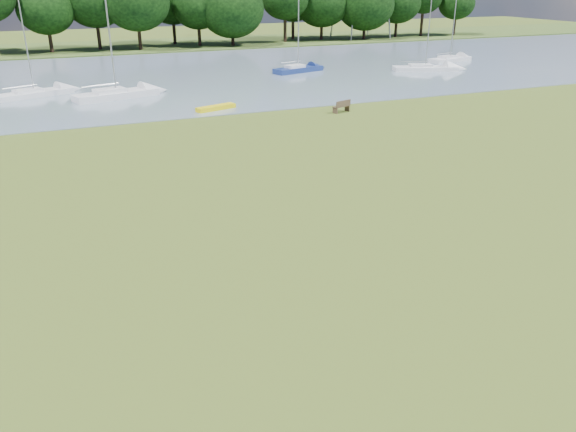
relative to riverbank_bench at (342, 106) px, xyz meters
name	(u,v)px	position (x,y,z in m)	size (l,w,h in m)	color
ground	(311,234)	(-11.66, -19.49, -0.48)	(220.00, 220.00, 0.00)	#5B6427
river	(142,78)	(-11.66, 22.51, -0.48)	(220.00, 40.00, 0.10)	slate
far_bank	(109,48)	(-11.66, 52.51, -0.48)	(220.00, 20.00, 0.40)	#4C6626
riverbank_bench	(342,106)	(0.00, 0.00, 0.00)	(1.61, 0.92, 0.95)	brown
kayak	(216,108)	(-8.81, 4.51, -0.26)	(3.33, 0.78, 0.33)	yellow
tree_line	(90,4)	(-13.92, 48.51, 5.92)	(137.92, 8.90, 10.77)	black
sailboat_2	(298,67)	(4.87, 19.69, 0.08)	(6.17, 3.28, 8.91)	navy
sailboat_3	(115,92)	(-15.51, 12.39, 0.08)	(7.47, 3.92, 8.16)	white
sailboat_4	(33,92)	(-22.05, 15.94, -0.01)	(6.67, 4.26, 8.55)	white
sailboat_5	(450,58)	(25.82, 20.32, 0.02)	(6.51, 3.14, 8.42)	white
sailboat_6	(425,67)	(18.48, 15.24, -0.01)	(7.31, 4.24, 8.60)	white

